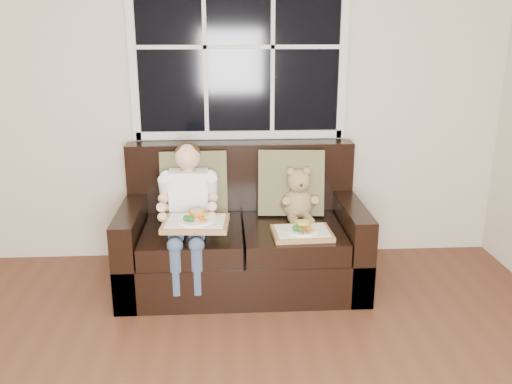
{
  "coord_description": "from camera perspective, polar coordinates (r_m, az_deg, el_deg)",
  "views": [
    {
      "loc": [
        0.09,
        -1.65,
        1.79
      ],
      "look_at": [
        0.29,
        1.85,
        0.72
      ],
      "focal_mm": 38.0,
      "sensor_mm": 36.0,
      "label": 1
    }
  ],
  "objects": [
    {
      "name": "pillow_right",
      "position": [
        4.0,
        3.69,
        1.0
      ],
      "size": [
        0.5,
        0.26,
        0.5
      ],
      "rotation": [
        -0.21,
        0.0,
        -0.08
      ],
      "color": "#64653E",
      "rests_on": "loveseat"
    },
    {
      "name": "loveseat",
      "position": [
        3.96,
        -1.45,
        -5.01
      ],
      "size": [
        1.7,
        0.92,
        0.96
      ],
      "color": "black",
      "rests_on": "ground"
    },
    {
      "name": "tray_right",
      "position": [
        3.65,
        4.87,
        -4.18
      ],
      "size": [
        0.41,
        0.32,
        0.09
      ],
      "rotation": [
        0.0,
        0.0,
        0.05
      ],
      "color": "#A67A4B",
      "rests_on": "loveseat"
    },
    {
      "name": "teddy_bear",
      "position": [
        3.93,
        4.45,
        -0.58
      ],
      "size": [
        0.24,
        0.3,
        0.4
      ],
      "rotation": [
        0.0,
        0.0,
        0.06
      ],
      "color": "#9C8453",
      "rests_on": "loveseat"
    },
    {
      "name": "room_walls",
      "position": [
        1.66,
        -6.31,
        10.07
      ],
      "size": [
        4.52,
        5.02,
        2.71
      ],
      "color": "beige",
      "rests_on": "ground"
    },
    {
      "name": "tray_left",
      "position": [
        3.55,
        -6.36,
        -3.14
      ],
      "size": [
        0.45,
        0.35,
        0.1
      ],
      "rotation": [
        0.0,
        0.0,
        -0.07
      ],
      "color": "#A67A4B",
      "rests_on": "child"
    },
    {
      "name": "child",
      "position": [
        3.74,
        -7.15,
        -0.94
      ],
      "size": [
        0.39,
        0.6,
        0.89
      ],
      "color": "white",
      "rests_on": "loveseat"
    },
    {
      "name": "pillow_left",
      "position": [
        3.98,
        -6.55,
        0.83
      ],
      "size": [
        0.49,
        0.24,
        0.5
      ],
      "rotation": [
        -0.21,
        0.0,
        0.04
      ],
      "color": "#64653E",
      "rests_on": "loveseat"
    },
    {
      "name": "window_back",
      "position": [
        4.14,
        -1.82,
        15.02
      ],
      "size": [
        1.62,
        0.04,
        1.37
      ],
      "color": "black",
      "rests_on": "room_walls"
    }
  ]
}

